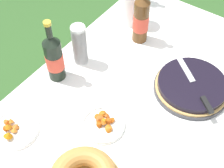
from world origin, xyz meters
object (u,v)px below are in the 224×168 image
Objects in this scene: cider_bottle_amber at (141,19)px; berry_tart at (192,86)px; paper_towel_roll at (131,3)px; snack_plate_near at (15,129)px; snack_plate_right at (104,124)px; cup_stack at (80,45)px; juice_bottle_red at (54,58)px; serving_knife at (196,86)px.

berry_tart is at bearing -112.55° from cider_bottle_amber.
cider_bottle_amber is 1.40× the size of paper_towel_roll.
berry_tart is 1.71× the size of snack_plate_near.
snack_plate_near is 1.08× the size of snack_plate_right.
snack_plate_near is at bearing -179.87° from paper_towel_roll.
paper_towel_roll is (0.26, 0.51, 0.10)m from berry_tart.
cup_stack is 0.50m from snack_plate_near.
juice_bottle_red reaches higher than snack_plate_right.
cup_stack is 1.10× the size of snack_plate_near.
juice_bottle_red is (-0.28, 0.60, 0.06)m from serving_knife.
serving_knife is 0.45m from snack_plate_right.
snack_plate_right is (0.24, -0.29, 0.00)m from snack_plate_near.
snack_plate_near is at bearing 171.43° from cider_bottle_amber.
cider_bottle_amber reaches higher than snack_plate_right.
juice_bottle_red is (-0.30, 0.58, 0.10)m from berry_tart.
cider_bottle_amber is 0.82m from snack_plate_near.
snack_plate_near is at bearing 129.43° from snack_plate_right.
cider_bottle_amber is at bearing -21.59° from juice_bottle_red.
paper_towel_roll is (0.66, 0.30, 0.11)m from snack_plate_right.
cider_bottle_amber is 1.06× the size of juice_bottle_red.
snack_plate_right is 0.75× the size of paper_towel_roll.
cup_stack is 0.41m from paper_towel_roll.
cup_stack is 0.64× the size of cider_bottle_amber.
cider_bottle_amber is at bearing 17.09° from snack_plate_right.
berry_tart is at bearing -38.61° from snack_plate_near.
serving_knife is at bearing -76.36° from cup_stack.
serving_knife is at bearing -128.84° from berry_tart.
berry_tart is 1.05× the size of juice_bottle_red.
cup_stack is (-0.16, 0.54, 0.09)m from berry_tart.
cup_stack is at bearing 106.00° from berry_tart.
berry_tart is at bearing -116.50° from paper_towel_roll.
cup_stack is 0.42m from snack_plate_right.
berry_tart is 0.99× the size of cider_bottle_amber.
cider_bottle_amber is 0.16m from paper_towel_roll.
paper_towel_roll is at bearing 24.29° from snack_plate_right.
juice_bottle_red is 0.37m from snack_plate_near.
cup_stack reaches higher than snack_plate_right.
juice_bottle_red is at bearing 167.61° from cup_stack.
juice_bottle_red is at bearing 158.41° from cider_bottle_amber.
snack_plate_near is (-0.34, -0.06, -0.12)m from juice_bottle_red.
cider_bottle_amber reaches higher than cup_stack.
berry_tart reaches higher than snack_plate_right.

